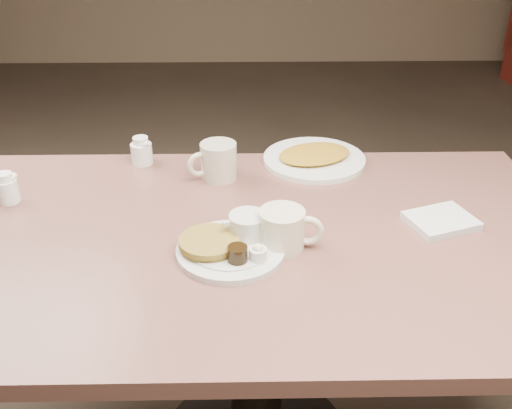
{
  "coord_description": "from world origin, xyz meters",
  "views": [
    {
      "loc": [
        -0.02,
        -1.16,
        1.49
      ],
      "look_at": [
        0.0,
        0.02,
        0.82
      ],
      "focal_mm": 41.69,
      "sensor_mm": 36.0,
      "label": 1
    }
  ],
  "objects_px": {
    "main_plate": "(231,243)",
    "creamer_right": "(141,151)",
    "hash_plate": "(314,158)",
    "coffee_mug_far": "(217,161)",
    "coffee_mug_near": "(284,229)",
    "diner_table": "(256,293)",
    "creamer_left": "(7,189)"
  },
  "relations": [
    {
      "from": "main_plate",
      "to": "creamer_right",
      "type": "distance_m",
      "value": 0.53
    },
    {
      "from": "creamer_right",
      "to": "hash_plate",
      "type": "height_order",
      "value": "creamer_right"
    },
    {
      "from": "coffee_mug_far",
      "to": "coffee_mug_near",
      "type": "bearing_deg",
      "value": -64.91
    },
    {
      "from": "diner_table",
      "to": "main_plate",
      "type": "bearing_deg",
      "value": -130.33
    },
    {
      "from": "hash_plate",
      "to": "coffee_mug_near",
      "type": "bearing_deg",
      "value": -104.66
    },
    {
      "from": "diner_table",
      "to": "creamer_right",
      "type": "height_order",
      "value": "creamer_right"
    },
    {
      "from": "main_plate",
      "to": "creamer_left",
      "type": "xyz_separation_m",
      "value": [
        -0.57,
        0.24,
        0.01
      ]
    },
    {
      "from": "coffee_mug_near",
      "to": "coffee_mug_far",
      "type": "relative_size",
      "value": 1.01
    },
    {
      "from": "creamer_right",
      "to": "coffee_mug_near",
      "type": "bearing_deg",
      "value": -49.09
    },
    {
      "from": "diner_table",
      "to": "creamer_left",
      "type": "bearing_deg",
      "value": 164.75
    },
    {
      "from": "coffee_mug_far",
      "to": "hash_plate",
      "type": "bearing_deg",
      "value": 19.29
    },
    {
      "from": "coffee_mug_near",
      "to": "creamer_left",
      "type": "bearing_deg",
      "value": 162.37
    },
    {
      "from": "diner_table",
      "to": "creamer_right",
      "type": "xyz_separation_m",
      "value": [
        -0.32,
        0.39,
        0.21
      ]
    },
    {
      "from": "coffee_mug_near",
      "to": "creamer_right",
      "type": "bearing_deg",
      "value": 130.91
    },
    {
      "from": "coffee_mug_far",
      "to": "creamer_left",
      "type": "distance_m",
      "value": 0.54
    },
    {
      "from": "creamer_right",
      "to": "creamer_left",
      "type": "bearing_deg",
      "value": -144.13
    },
    {
      "from": "creamer_right",
      "to": "main_plate",
      "type": "bearing_deg",
      "value": -60.0
    },
    {
      "from": "coffee_mug_near",
      "to": "creamer_left",
      "type": "height_order",
      "value": "coffee_mug_near"
    },
    {
      "from": "coffee_mug_near",
      "to": "hash_plate",
      "type": "xyz_separation_m",
      "value": [
        0.11,
        0.44,
        -0.03
      ]
    },
    {
      "from": "diner_table",
      "to": "creamer_left",
      "type": "height_order",
      "value": "creamer_left"
    },
    {
      "from": "diner_table",
      "to": "creamer_left",
      "type": "xyz_separation_m",
      "value": [
        -0.62,
        0.17,
        0.21
      ]
    },
    {
      "from": "diner_table",
      "to": "creamer_right",
      "type": "bearing_deg",
      "value": 129.26
    },
    {
      "from": "creamer_left",
      "to": "hash_plate",
      "type": "xyz_separation_m",
      "value": [
        0.8,
        0.22,
        -0.02
      ]
    },
    {
      "from": "diner_table",
      "to": "coffee_mug_far",
      "type": "xyz_separation_m",
      "value": [
        -0.1,
        0.29,
        0.22
      ]
    },
    {
      "from": "coffee_mug_near",
      "to": "creamer_right",
      "type": "xyz_separation_m",
      "value": [
        -0.38,
        0.44,
        -0.01
      ]
    },
    {
      "from": "diner_table",
      "to": "creamer_left",
      "type": "distance_m",
      "value": 0.68
    },
    {
      "from": "coffee_mug_near",
      "to": "creamer_left",
      "type": "xyz_separation_m",
      "value": [
        -0.69,
        0.22,
        -0.01
      ]
    },
    {
      "from": "coffee_mug_far",
      "to": "creamer_left",
      "type": "height_order",
      "value": "coffee_mug_far"
    },
    {
      "from": "main_plate",
      "to": "creamer_left",
      "type": "distance_m",
      "value": 0.62
    },
    {
      "from": "main_plate",
      "to": "coffee_mug_far",
      "type": "height_order",
      "value": "coffee_mug_far"
    },
    {
      "from": "coffee_mug_near",
      "to": "coffee_mug_far",
      "type": "bearing_deg",
      "value": 115.09
    },
    {
      "from": "creamer_right",
      "to": "diner_table",
      "type": "bearing_deg",
      "value": -50.74
    }
  ]
}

